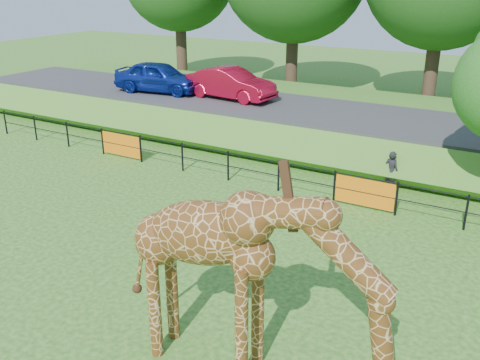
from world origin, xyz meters
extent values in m
plane|color=#205515|center=(0.00, 0.00, 0.00)|extent=(90.00, 90.00, 0.00)
cube|color=#205515|center=(0.00, 15.50, 0.65)|extent=(40.00, 9.00, 1.30)
cube|color=#333336|center=(0.00, 14.00, 1.36)|extent=(40.00, 5.00, 0.12)
imported|color=#132B9C|center=(-9.36, 13.61, 2.18)|extent=(4.65, 2.37, 1.51)
imported|color=#A60B25|center=(-5.49, 14.08, 2.14)|extent=(4.52, 1.97, 1.44)
imported|color=black|center=(3.30, 9.93, 0.71)|extent=(0.60, 0.49, 1.41)
cylinder|color=#362418|center=(-14.00, 22.00, 2.50)|extent=(0.70, 0.70, 5.00)
cylinder|color=#362418|center=(-6.00, 22.00, 2.50)|extent=(0.70, 0.70, 5.00)
cylinder|color=#362418|center=(2.00, 22.00, 2.50)|extent=(0.70, 0.70, 5.00)
camera|label=1|loc=(7.30, -7.36, 6.99)|focal=40.00mm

